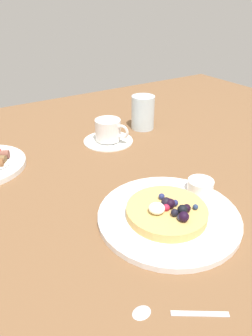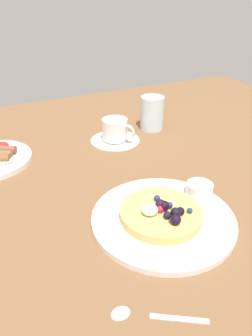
% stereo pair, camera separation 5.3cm
% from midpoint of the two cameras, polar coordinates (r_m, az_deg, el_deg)
% --- Properties ---
extents(ground_plane, '(1.94, 1.43, 0.03)m').
position_cam_midpoint_polar(ground_plane, '(0.72, -4.58, -4.90)').
color(ground_plane, brown).
extents(pancake_plate, '(0.28, 0.28, 0.01)m').
position_cam_midpoint_polar(pancake_plate, '(0.62, 5.34, -8.87)').
color(pancake_plate, white).
rests_on(pancake_plate, ground_plane).
extents(pancake_with_berries, '(0.16, 0.16, 0.04)m').
position_cam_midpoint_polar(pancake_with_berries, '(0.60, 5.03, -7.95)').
color(pancake_with_berries, '#DDB261').
rests_on(pancake_with_berries, pancake_plate).
extents(syrup_ramekin, '(0.06, 0.06, 0.03)m').
position_cam_midpoint_polar(syrup_ramekin, '(0.68, 11.33, -3.18)').
color(syrup_ramekin, white).
rests_on(syrup_ramekin, pancake_plate).
extents(coffee_saucer, '(0.15, 0.15, 0.01)m').
position_cam_midpoint_polar(coffee_saucer, '(0.93, -4.91, 5.06)').
color(coffee_saucer, white).
rests_on(coffee_saucer, ground_plane).
extents(coffee_cup, '(0.07, 0.10, 0.06)m').
position_cam_midpoint_polar(coffee_cup, '(0.92, -4.90, 7.04)').
color(coffee_cup, white).
rests_on(coffee_cup, coffee_saucer).
extents(teaspoon, '(0.12, 0.08, 0.01)m').
position_cam_midpoint_polar(teaspoon, '(0.48, 3.00, -24.99)').
color(teaspoon, silver).
rests_on(teaspoon, ground_plane).
extents(water_glass, '(0.07, 0.07, 0.11)m').
position_cam_midpoint_polar(water_glass, '(1.01, 1.58, 10.12)').
color(water_glass, silver).
rests_on(water_glass, ground_plane).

